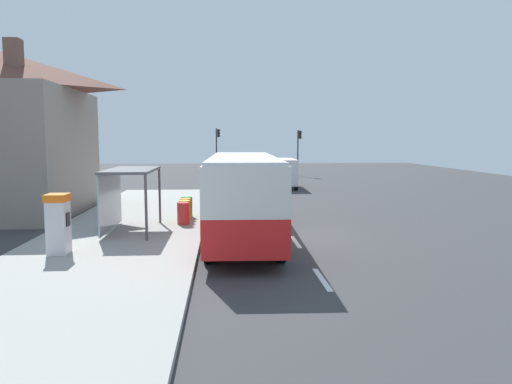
{
  "coord_description": "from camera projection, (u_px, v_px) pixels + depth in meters",
  "views": [
    {
      "loc": [
        -2.43,
        -18.99,
        3.84
      ],
      "look_at": [
        -1.0,
        2.73,
        1.5
      ],
      "focal_mm": 34.37,
      "sensor_mm": 36.0,
      "label": 1
    }
  ],
  "objects": [
    {
      "name": "ground_plane",
      "position": [
        260.0,
        196.0,
        33.3
      ],
      "size": [
        56.0,
        92.0,
        0.04
      ],
      "primitive_type": "cube",
      "color": "#38383A"
    },
    {
      "name": "sidewalk_platform",
      "position": [
        132.0,
        227.0,
        20.97
      ],
      "size": [
        6.2,
        30.0,
        0.18
      ],
      "primitive_type": "cube",
      "color": "#999993",
      "rests_on": "ground"
    },
    {
      "name": "lane_stripe_seg_0",
      "position": [
        322.0,
        279.0,
        13.47
      ],
      "size": [
        0.16,
        2.2,
        0.01
      ],
      "primitive_type": "cube",
      "color": "silver",
      "rests_on": "ground"
    },
    {
      "name": "lane_stripe_seg_1",
      "position": [
        296.0,
        242.0,
        18.44
      ],
      "size": [
        0.16,
        2.2,
        0.01
      ],
      "primitive_type": "cube",
      "color": "silver",
      "rests_on": "ground"
    },
    {
      "name": "lane_stripe_seg_2",
      "position": [
        280.0,
        220.0,
        23.4
      ],
      "size": [
        0.16,
        2.2,
        0.01
      ],
      "primitive_type": "cube",
      "color": "silver",
      "rests_on": "ground"
    },
    {
      "name": "lane_stripe_seg_3",
      "position": [
        270.0,
        206.0,
        28.36
      ],
      "size": [
        0.16,
        2.2,
        0.01
      ],
      "primitive_type": "cube",
      "color": "silver",
      "rests_on": "ground"
    },
    {
      "name": "lane_stripe_seg_4",
      "position": [
        263.0,
        196.0,
        33.32
      ],
      "size": [
        0.16,
        2.2,
        0.01
      ],
      "primitive_type": "cube",
      "color": "silver",
      "rests_on": "ground"
    },
    {
      "name": "lane_stripe_seg_5",
      "position": [
        258.0,
        189.0,
        38.28
      ],
      "size": [
        0.16,
        2.2,
        0.01
      ],
      "primitive_type": "cube",
      "color": "silver",
      "rests_on": "ground"
    },
    {
      "name": "lane_stripe_seg_6",
      "position": [
        254.0,
        183.0,
        43.24
      ],
      "size": [
        0.16,
        2.2,
        0.01
      ],
      "primitive_type": "cube",
      "color": "silver",
      "rests_on": "ground"
    },
    {
      "name": "lane_stripe_seg_7",
      "position": [
        251.0,
        179.0,
        48.2
      ],
      "size": [
        0.16,
        2.2,
        0.01
      ],
      "primitive_type": "cube",
      "color": "silver",
      "rests_on": "ground"
    },
    {
      "name": "bus",
      "position": [
        243.0,
        192.0,
        18.86
      ],
      "size": [
        2.77,
        11.07,
        3.21
      ],
      "color": "red",
      "rests_on": "ground"
    },
    {
      "name": "white_van",
      "position": [
        282.0,
        171.0,
        38.94
      ],
      "size": [
        2.17,
        5.26,
        2.3
      ],
      "color": "white",
      "rests_on": "ground"
    },
    {
      "name": "sedan_near",
      "position": [
        266.0,
        167.0,
        54.77
      ],
      "size": [
        1.86,
        4.41,
        1.52
      ],
      "color": "#B7B7BC",
      "rests_on": "ground"
    },
    {
      "name": "sedan_far",
      "position": [
        271.0,
        170.0,
        48.71
      ],
      "size": [
        2.02,
        4.48,
        1.52
      ],
      "color": "navy",
      "rests_on": "ground"
    },
    {
      "name": "ticket_machine",
      "position": [
        58.0,
        223.0,
        15.62
      ],
      "size": [
        0.66,
        0.76,
        1.94
      ],
      "color": "silver",
      "rests_on": "sidewalk_platform"
    },
    {
      "name": "recycling_bin_red",
      "position": [
        183.0,
        213.0,
        21.19
      ],
      "size": [
        0.52,
        0.52,
        0.95
      ],
      "primitive_type": "cylinder",
      "color": "red",
      "rests_on": "sidewalk_platform"
    },
    {
      "name": "recycling_bin_yellow",
      "position": [
        185.0,
        211.0,
        21.89
      ],
      "size": [
        0.52,
        0.52,
        0.95
      ],
      "primitive_type": "cylinder",
      "color": "yellow",
      "rests_on": "sidewalk_platform"
    },
    {
      "name": "recycling_bin_orange",
      "position": [
        186.0,
        209.0,
        22.58
      ],
      "size": [
        0.52,
        0.52,
        0.95
      ],
      "primitive_type": "cylinder",
      "color": "orange",
      "rests_on": "sidewalk_platform"
    },
    {
      "name": "recycling_bin_green",
      "position": [
        187.0,
        207.0,
        23.27
      ],
      "size": [
        0.52,
        0.52,
        0.95
      ],
      "primitive_type": "cylinder",
      "color": "green",
      "rests_on": "sidewalk_platform"
    },
    {
      "name": "traffic_light_near_side",
      "position": [
        299.0,
        145.0,
        51.7
      ],
      "size": [
        0.49,
        0.28,
        4.83
      ],
      "color": "#2D2D2D",
      "rests_on": "ground"
    },
    {
      "name": "traffic_light_far_side",
      "position": [
        217.0,
        144.0,
        51.93
      ],
      "size": [
        0.49,
        0.28,
        5.01
      ],
      "color": "#2D2D2D",
      "rests_on": "ground"
    },
    {
      "name": "bus_shelter",
      "position": [
        124.0,
        184.0,
        19.43
      ],
      "size": [
        1.8,
        4.0,
        2.5
      ],
      "color": "#4C4C51",
      "rests_on": "sidewalk_platform"
    }
  ]
}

